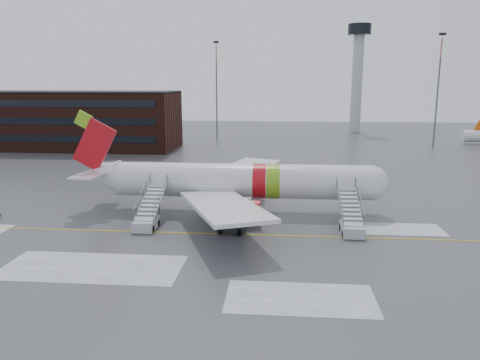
# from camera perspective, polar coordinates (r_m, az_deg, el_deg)

# --- Properties ---
(ground) EXTENTS (260.00, 260.00, 0.00)m
(ground) POSITION_cam_1_polar(r_m,az_deg,el_deg) (46.24, -5.90, -6.07)
(ground) COLOR #494C4F
(ground) RESTS_ON ground
(airliner) EXTENTS (35.03, 32.97, 11.18)m
(airliner) POSITION_cam_1_polar(r_m,az_deg,el_deg) (51.71, -0.86, -0.16)
(airliner) COLOR silver
(airliner) RESTS_ON ground
(airstair_fwd) EXTENTS (2.05, 7.70, 3.48)m
(airstair_fwd) POSITION_cam_1_polar(r_m,az_deg,el_deg) (46.23, 13.38, -4.96)
(airstair_fwd) COLOR #ACAFB4
(airstair_fwd) RESTS_ON ground
(airstair_aft) EXTENTS (2.05, 7.70, 3.48)m
(airstair_aft) POSITION_cam_1_polar(r_m,az_deg,el_deg) (47.51, -11.15, -4.40)
(airstair_aft) COLOR #B0B3B8
(airstair_aft) RESTS_ON ground
(pushback_tug) EXTENTS (2.77, 2.25, 1.47)m
(pushback_tug) POSITION_cam_1_polar(r_m,az_deg,el_deg) (44.97, -1.23, -5.66)
(pushback_tug) COLOR black
(pushback_tug) RESTS_ON ground
(terminal_building) EXTENTS (62.00, 16.11, 12.30)m
(terminal_building) POSITION_cam_1_polar(r_m,az_deg,el_deg) (112.06, -23.77, 6.78)
(terminal_building) COLOR #3F1E16
(terminal_building) RESTS_ON ground
(control_tower) EXTENTS (6.40, 6.40, 30.00)m
(control_tower) POSITION_cam_1_polar(r_m,az_deg,el_deg) (139.93, 14.16, 13.39)
(control_tower) COLOR #B2B5BA
(control_tower) RESTS_ON ground
(light_mast_far_ne) EXTENTS (1.20, 1.20, 24.25)m
(light_mast_far_ne) POSITION_cam_1_polar(r_m,az_deg,el_deg) (110.41, 23.03, 10.76)
(light_mast_far_ne) COLOR #595B60
(light_mast_far_ne) RESTS_ON ground
(light_mast_far_n) EXTENTS (1.20, 1.20, 24.25)m
(light_mast_far_n) POSITION_cam_1_polar(r_m,az_deg,el_deg) (122.30, -2.88, 11.69)
(light_mast_far_n) COLOR #595B60
(light_mast_far_n) RESTS_ON ground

